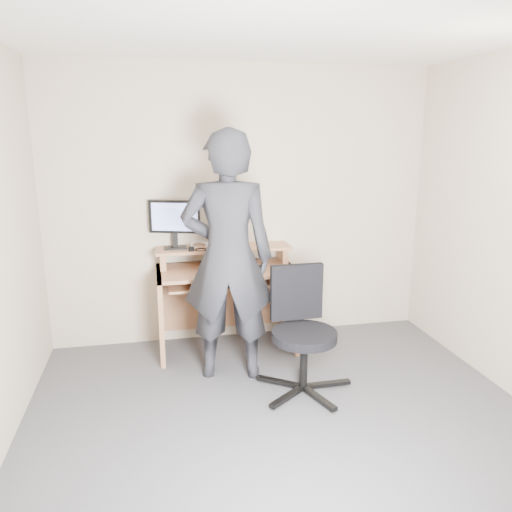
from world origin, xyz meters
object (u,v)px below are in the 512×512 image
object	(u,v)px
desk	(225,288)
person	(228,258)
monitor	(175,220)
office_chair	(302,326)

from	to	relation	value
desk	person	size ratio (longest dim) A/B	0.62
desk	person	xyz separation A→B (m)	(-0.06, -0.57, 0.42)
monitor	office_chair	bearing A→B (deg)	-31.65
monitor	office_chair	distance (m)	1.47
desk	person	bearing A→B (deg)	-95.81
monitor	person	bearing A→B (deg)	-43.81
person	office_chair	bearing A→B (deg)	156.74
desk	monitor	size ratio (longest dim) A/B	2.73
office_chair	person	distance (m)	0.76
monitor	office_chair	size ratio (longest dim) A/B	0.48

